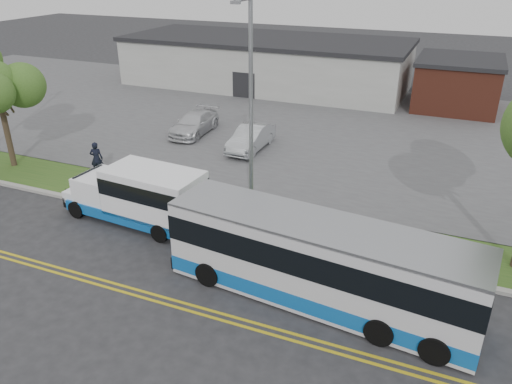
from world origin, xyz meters
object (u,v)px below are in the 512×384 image
at_px(shuttle_bus, 142,194).
at_px(parked_car_a, 251,138).
at_px(pedestrian, 97,158).
at_px(parked_car_b, 194,123).
at_px(streetlight_near, 250,108).
at_px(transit_bus, 319,262).

height_order(shuttle_bus, parked_car_a, shuttle_bus).
xyz_separation_m(pedestrian, parked_car_b, (1.43, 8.20, -0.23)).
relative_size(streetlight_near, shuttle_bus, 1.34).
distance_m(shuttle_bus, transit_bus, 9.09).
height_order(streetlight_near, pedestrian, streetlight_near).
bearing_deg(parked_car_a, parked_car_b, 164.56).
height_order(streetlight_near, shuttle_bus, streetlight_near).
bearing_deg(pedestrian, streetlight_near, 148.35).
bearing_deg(parked_car_b, shuttle_bus, -74.35).
height_order(streetlight_near, parked_car_a, streetlight_near).
height_order(shuttle_bus, transit_bus, transit_bus).
xyz_separation_m(transit_bus, pedestrian, (-14.15, 5.80, -0.49)).
distance_m(streetlight_near, parked_car_a, 9.88).
bearing_deg(shuttle_bus, pedestrian, 151.54).
relative_size(shuttle_bus, parked_car_b, 1.47).
distance_m(transit_bus, parked_car_a, 14.98).
relative_size(transit_bus, pedestrian, 5.93).
xyz_separation_m(transit_bus, parked_car_a, (-8.00, 12.65, -0.68)).
height_order(streetlight_near, transit_bus, streetlight_near).
relative_size(parked_car_a, parked_car_b, 0.93).
bearing_deg(transit_bus, pedestrian, 163.75).
distance_m(shuttle_bus, parked_car_b, 12.32).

